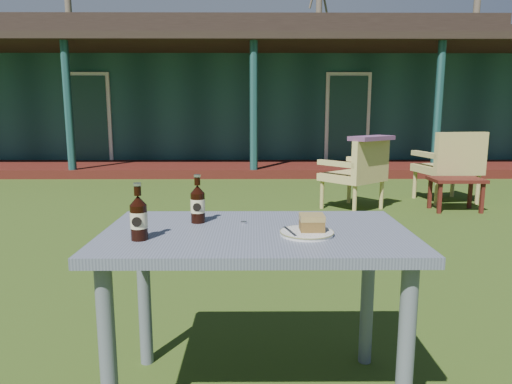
{
  "coord_description": "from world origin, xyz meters",
  "views": [
    {
      "loc": [
        -0.01,
        -3.34,
        1.18
      ],
      "look_at": [
        0.0,
        -1.3,
        0.82
      ],
      "focal_mm": 32.0,
      "sensor_mm": 36.0,
      "label": 1
    }
  ],
  "objects_px": {
    "armchair_right": "(451,163)",
    "cola_bottle_near": "(198,204)",
    "cake_slice": "(312,222)",
    "side_table": "(456,183)",
    "armchair_left": "(358,171)",
    "plate": "(307,233)",
    "cola_bottle_far": "(139,217)",
    "cafe_table": "(256,255)"
  },
  "relations": [
    {
      "from": "armchair_right",
      "to": "cola_bottle_near",
      "type": "bearing_deg",
      "value": -124.93
    },
    {
      "from": "cake_slice",
      "to": "side_table",
      "type": "height_order",
      "value": "cake_slice"
    },
    {
      "from": "cake_slice",
      "to": "armchair_left",
      "type": "relative_size",
      "value": 0.11
    },
    {
      "from": "plate",
      "to": "side_table",
      "type": "relative_size",
      "value": 0.34
    },
    {
      "from": "plate",
      "to": "cola_bottle_near",
      "type": "height_order",
      "value": "cola_bottle_near"
    },
    {
      "from": "side_table",
      "to": "cola_bottle_far",
      "type": "bearing_deg",
      "value": -127.06
    },
    {
      "from": "plate",
      "to": "side_table",
      "type": "bearing_deg",
      "value": 58.96
    },
    {
      "from": "armchair_left",
      "to": "side_table",
      "type": "bearing_deg",
      "value": -2.98
    },
    {
      "from": "armchair_right",
      "to": "cafe_table",
      "type": "bearing_deg",
      "value": -121.71
    },
    {
      "from": "armchair_right",
      "to": "cake_slice",
      "type": "bearing_deg",
      "value": -119.25
    },
    {
      "from": "side_table",
      "to": "cafe_table",
      "type": "bearing_deg",
      "value": -123.64
    },
    {
      "from": "cola_bottle_near",
      "to": "cola_bottle_far",
      "type": "distance_m",
      "value": 0.32
    },
    {
      "from": "cola_bottle_far",
      "to": "armchair_left",
      "type": "height_order",
      "value": "cola_bottle_far"
    },
    {
      "from": "cola_bottle_near",
      "to": "side_table",
      "type": "bearing_deg",
      "value": 52.78
    },
    {
      "from": "plate",
      "to": "cake_slice",
      "type": "xyz_separation_m",
      "value": [
        0.02,
        0.01,
        0.04
      ]
    },
    {
      "from": "armchair_right",
      "to": "plate",
      "type": "bearing_deg",
      "value": -119.37
    },
    {
      "from": "armchair_left",
      "to": "armchair_right",
      "type": "distance_m",
      "value": 1.4
    },
    {
      "from": "armchair_right",
      "to": "side_table",
      "type": "xyz_separation_m",
      "value": [
        -0.15,
        -0.52,
        -0.18
      ]
    },
    {
      "from": "plate",
      "to": "side_table",
      "type": "distance_m",
      "value": 4.35
    },
    {
      "from": "cake_slice",
      "to": "cola_bottle_near",
      "type": "relative_size",
      "value": 0.45
    },
    {
      "from": "cafe_table",
      "to": "cola_bottle_far",
      "type": "height_order",
      "value": "cola_bottle_far"
    },
    {
      "from": "cafe_table",
      "to": "armchair_left",
      "type": "xyz_separation_m",
      "value": [
        1.26,
        3.7,
        -0.14
      ]
    },
    {
      "from": "plate",
      "to": "cake_slice",
      "type": "height_order",
      "value": "cake_slice"
    },
    {
      "from": "cake_slice",
      "to": "cafe_table",
      "type": "bearing_deg",
      "value": 165.16
    },
    {
      "from": "cafe_table",
      "to": "cola_bottle_far",
      "type": "bearing_deg",
      "value": -162.91
    },
    {
      "from": "side_table",
      "to": "armchair_right",
      "type": "bearing_deg",
      "value": 74.08
    },
    {
      "from": "cake_slice",
      "to": "armchair_right",
      "type": "relative_size",
      "value": 0.1
    },
    {
      "from": "cola_bottle_far",
      "to": "armchair_right",
      "type": "distance_m",
      "value": 5.25
    },
    {
      "from": "cafe_table",
      "to": "cake_slice",
      "type": "distance_m",
      "value": 0.26
    },
    {
      "from": "side_table",
      "to": "armchair_left",
      "type": "bearing_deg",
      "value": 177.02
    },
    {
      "from": "armchair_left",
      "to": "side_table",
      "type": "relative_size",
      "value": 1.44
    },
    {
      "from": "cake_slice",
      "to": "side_table",
      "type": "distance_m",
      "value": 4.33
    },
    {
      "from": "armchair_left",
      "to": "cola_bottle_far",
      "type": "bearing_deg",
      "value": -113.68
    },
    {
      "from": "armchair_left",
      "to": "plate",
      "type": "bearing_deg",
      "value": -105.77
    },
    {
      "from": "side_table",
      "to": "cola_bottle_near",
      "type": "bearing_deg",
      "value": -127.22
    },
    {
      "from": "plate",
      "to": "armchair_right",
      "type": "bearing_deg",
      "value": 60.63
    },
    {
      "from": "cola_bottle_far",
      "to": "side_table",
      "type": "height_order",
      "value": "cola_bottle_far"
    },
    {
      "from": "armchair_right",
      "to": "side_table",
      "type": "relative_size",
      "value": 1.55
    },
    {
      "from": "plate",
      "to": "cola_bottle_far",
      "type": "xyz_separation_m",
      "value": [
        -0.62,
        -0.06,
        0.08
      ]
    },
    {
      "from": "cola_bottle_near",
      "to": "armchair_left",
      "type": "distance_m",
      "value": 3.89
    },
    {
      "from": "cake_slice",
      "to": "cola_bottle_far",
      "type": "height_order",
      "value": "cola_bottle_far"
    },
    {
      "from": "cake_slice",
      "to": "cola_bottle_far",
      "type": "bearing_deg",
      "value": -173.22
    }
  ]
}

